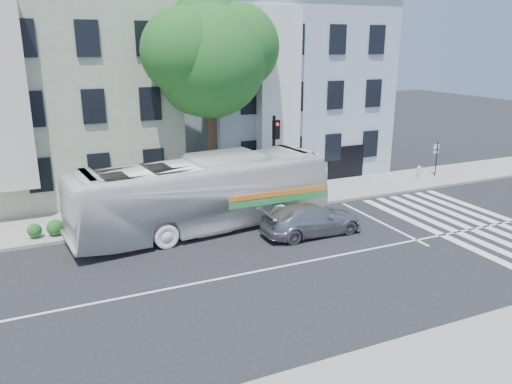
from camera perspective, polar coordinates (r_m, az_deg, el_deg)
ground at (r=19.78m, az=3.48°, el=-8.41°), size 120.00×120.00×0.00m
sidewalk_far at (r=26.60m, az=-4.50°, el=-1.61°), size 80.00×4.00×0.15m
building_left at (r=31.01m, az=-21.81°, el=10.14°), size 12.00×10.00×11.00m
building_right at (r=34.60m, az=2.43°, el=11.82°), size 12.00×10.00×11.00m
street_tree at (r=26.00m, az=-5.34°, el=15.36°), size 7.30×5.90×11.10m
bus at (r=23.08m, az=-5.97°, el=-0.20°), size 4.26×12.59×3.44m
sedan at (r=22.82m, az=6.38°, el=-3.13°), size 1.95×4.77×1.38m
hedge at (r=24.25m, az=-13.95°, el=-2.81°), size 8.32×3.52×0.70m
traffic_signal at (r=26.06m, az=2.15°, el=4.98°), size 0.50×0.55×4.82m
fire_hydrant at (r=33.28m, az=18.11°, el=2.21°), size 0.47×0.28×0.82m
far_sign_pole at (r=34.11m, az=19.92°, el=4.09°), size 0.40×0.17×2.20m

